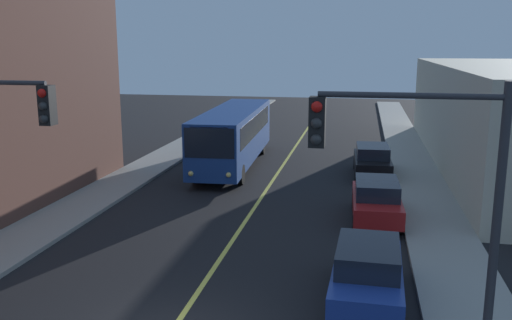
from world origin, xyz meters
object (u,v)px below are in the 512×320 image
object	(u,v)px
city_bus	(234,134)
traffic_signal_right_corner	(417,175)
parked_car_black	(372,160)
parked_car_blue	(367,272)
parked_car_red	(376,200)

from	to	relation	value
city_bus	traffic_signal_right_corner	size ratio (longest dim) A/B	2.04
parked_car_black	traffic_signal_right_corner	distance (m)	18.40
parked_car_blue	parked_car_red	size ratio (longest dim) A/B	1.00
parked_car_blue	traffic_signal_right_corner	world-z (taller)	traffic_signal_right_corner
parked_car_red	traffic_signal_right_corner	xyz separation A→B (m)	(0.41, -10.45, 3.46)
traffic_signal_right_corner	city_bus	bearing A→B (deg)	113.07
parked_car_blue	parked_car_black	size ratio (longest dim) A/B	1.00
city_bus	parked_car_red	xyz separation A→B (m)	(7.73, -8.67, -0.98)
traffic_signal_right_corner	parked_car_red	bearing A→B (deg)	92.26
parked_car_black	traffic_signal_right_corner	bearing A→B (deg)	-88.50
city_bus	parked_car_red	bearing A→B (deg)	-48.27
parked_car_blue	parked_car_red	bearing A→B (deg)	87.00
city_bus	parked_car_red	distance (m)	11.66
city_bus	parked_car_red	size ratio (longest dim) A/B	2.75
parked_car_red	traffic_signal_right_corner	distance (m)	11.02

